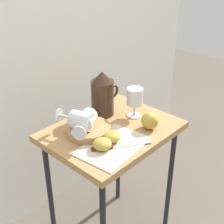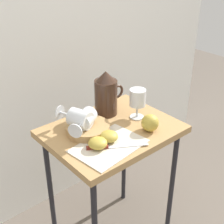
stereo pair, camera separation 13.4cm
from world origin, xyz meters
name	(u,v)px [view 2 (the right image)]	position (x,y,z in m)	size (l,w,h in m)	color
curtain_drape	(47,20)	(0.00, 0.47, 1.04)	(2.40, 0.03, 2.09)	white
table	(112,142)	(0.00, 0.00, 0.59)	(0.55, 0.42, 0.66)	#AD8451
linen_napkin	(109,146)	(-0.10, -0.10, 0.67)	(0.28, 0.19, 0.00)	beige
basket_tray	(88,129)	(-0.10, 0.04, 0.68)	(0.18, 0.18, 0.04)	#AD8451
pitcher	(106,97)	(0.07, 0.12, 0.75)	(0.16, 0.10, 0.21)	#382319
wine_glass_upright	(137,99)	(0.15, 0.00, 0.76)	(0.07, 0.07, 0.14)	silver
wine_glass_tipped_near	(85,119)	(-0.11, 0.04, 0.73)	(0.16, 0.13, 0.07)	silver
wine_glass_tipped_far	(79,118)	(-0.13, 0.05, 0.74)	(0.11, 0.17, 0.08)	silver
apple_half_left	(98,143)	(-0.14, -0.08, 0.69)	(0.07, 0.07, 0.04)	#B29938
apple_half_right	(109,136)	(-0.08, -0.07, 0.69)	(0.07, 0.07, 0.04)	#B29938
apple_whole	(150,123)	(0.11, -0.12, 0.70)	(0.07, 0.07, 0.07)	#B29938
knife	(108,147)	(-0.11, -0.10, 0.67)	(0.21, 0.14, 0.01)	silver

